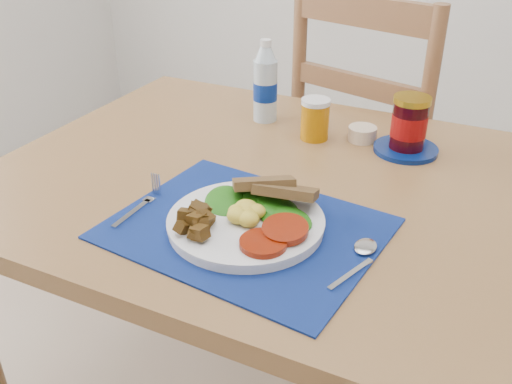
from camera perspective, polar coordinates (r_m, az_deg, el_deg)
table at (r=1.17m, az=7.52°, el=-3.26°), size 1.40×0.90×0.75m
chair_far at (r=1.76m, az=11.91°, el=6.28°), size 0.56×0.55×1.25m
placemat at (r=0.99m, az=-1.01°, el=-3.65°), size 0.48×0.40×0.00m
breakfast_plate at (r=0.98m, az=-1.40°, el=-2.67°), size 0.27×0.27×0.06m
fork at (r=1.07m, az=-11.25°, el=-1.25°), size 0.02×0.15×0.00m
spoon at (r=0.93m, az=10.41°, el=-6.34°), size 0.04×0.15×0.00m
water_bottle at (r=1.41m, az=0.94°, el=10.59°), size 0.06×0.06×0.20m
juice_glass at (r=1.32m, az=5.91°, el=7.15°), size 0.06×0.06×0.09m
ramekin at (r=1.34m, az=10.58°, el=5.75°), size 0.07×0.07×0.03m
jam_on_saucer at (r=1.29m, az=15.01°, el=6.21°), size 0.14×0.14×0.13m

